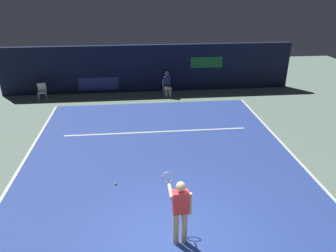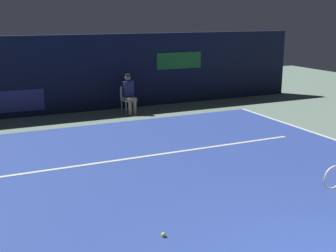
# 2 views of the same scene
# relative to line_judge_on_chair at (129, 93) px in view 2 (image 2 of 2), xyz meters

# --- Properties ---
(ground_plane) EXTENTS (30.90, 30.90, 0.00)m
(ground_plane) POSITION_rel_line_judge_on_chair_xyz_m (-0.91, -6.45, -0.69)
(ground_plane) COLOR slate
(court_surface) EXTENTS (9.64, 10.76, 0.01)m
(court_surface) POSITION_rel_line_judge_on_chair_xyz_m (-0.91, -6.45, -0.68)
(court_surface) COLOR #2D479E
(court_surface) RESTS_ON ground
(line_service) EXTENTS (7.52, 0.10, 0.01)m
(line_service) POSITION_rel_line_judge_on_chair_xyz_m (-0.91, -4.57, -0.67)
(line_service) COLOR white
(line_service) RESTS_ON court_surface
(back_wall) EXTENTS (16.11, 0.33, 2.60)m
(back_wall) POSITION_rel_line_judge_on_chair_xyz_m (-0.92, 1.05, 0.61)
(back_wall) COLOR #141933
(back_wall) RESTS_ON ground
(line_judge_on_chair) EXTENTS (0.48, 0.56, 1.32)m
(line_judge_on_chair) POSITION_rel_line_judge_on_chair_xyz_m (0.00, 0.00, 0.00)
(line_judge_on_chair) COLOR white
(line_judge_on_chair) RESTS_ON ground
(tennis_ball) EXTENTS (0.07, 0.07, 0.07)m
(tennis_ball) POSITION_rel_line_judge_on_chair_xyz_m (-2.44, -8.24, -0.64)
(tennis_ball) COLOR #CCE033
(tennis_ball) RESTS_ON court_surface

